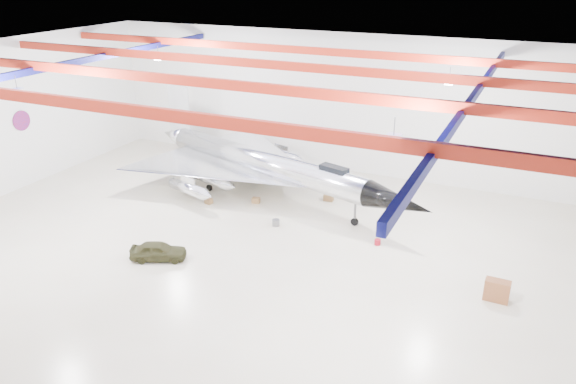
% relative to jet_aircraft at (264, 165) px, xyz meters
% --- Properties ---
extents(floor, '(40.00, 40.00, 0.00)m').
position_rel_jet_aircraft_xyz_m(floor, '(2.68, -7.60, -2.24)').
color(floor, '#C0B499').
rests_on(floor, ground).
extents(wall_back, '(40.00, 0.00, 40.00)m').
position_rel_jet_aircraft_xyz_m(wall_back, '(2.68, 7.40, 3.26)').
color(wall_back, silver).
rests_on(wall_back, floor).
extents(ceiling, '(40.00, 40.00, 0.00)m').
position_rel_jet_aircraft_xyz_m(ceiling, '(2.68, -7.60, 8.76)').
color(ceiling, '#0A0F38').
rests_on(ceiling, wall_back).
extents(ceiling_structure, '(39.50, 29.50, 1.08)m').
position_rel_jet_aircraft_xyz_m(ceiling_structure, '(2.68, -7.60, 8.08)').
color(ceiling_structure, maroon).
rests_on(ceiling_structure, ceiling).
extents(wall_roundel, '(0.10, 1.50, 1.50)m').
position_rel_jet_aircraft_xyz_m(wall_roundel, '(-17.26, -5.60, 2.76)').
color(wall_roundel, '#B21414').
rests_on(wall_roundel, wall_left).
extents(jet_aircraft, '(24.51, 17.70, 6.83)m').
position_rel_jet_aircraft_xyz_m(jet_aircraft, '(0.00, 0.00, 0.00)').
color(jet_aircraft, silver).
rests_on(jet_aircraft, floor).
extents(jeep, '(3.44, 2.51, 1.09)m').
position_rel_jet_aircraft_xyz_m(jeep, '(-1.05, -11.30, -1.70)').
color(jeep, '#323219').
rests_on(jeep, floor).
extents(desk, '(1.25, 0.65, 1.13)m').
position_rel_jet_aircraft_xyz_m(desk, '(17.07, -7.58, -1.67)').
color(desk, brown).
rests_on(desk, floor).
extents(crate_ply, '(0.58, 0.50, 0.35)m').
position_rel_jet_aircraft_xyz_m(crate_ply, '(-2.79, -3.21, -2.06)').
color(crate_ply, olive).
rests_on(crate_ply, floor).
extents(engine_drum, '(0.54, 0.54, 0.43)m').
position_rel_jet_aircraft_xyz_m(engine_drum, '(3.14, -4.47, -2.02)').
color(engine_drum, '#59595B').
rests_on(engine_drum, floor).
extents(parts_bin, '(0.74, 0.63, 0.48)m').
position_rel_jet_aircraft_xyz_m(parts_bin, '(4.77, 0.86, -2.00)').
color(parts_bin, olive).
rests_on(parts_bin, floor).
extents(crate_small, '(0.39, 0.31, 0.27)m').
position_rel_jet_aircraft_xyz_m(crate_small, '(-6.18, -1.16, -2.10)').
color(crate_small, '#59595B').
rests_on(crate_small, floor).
extents(tool_chest, '(0.41, 0.41, 0.34)m').
position_rel_jet_aircraft_xyz_m(tool_chest, '(9.90, -4.25, -2.07)').
color(tool_chest, '#A31020').
rests_on(tool_chest, floor).
extents(oil_barrel, '(0.62, 0.54, 0.38)m').
position_rel_jet_aircraft_xyz_m(oil_barrel, '(0.22, -1.70, -2.05)').
color(oil_barrel, olive).
rests_on(oil_barrel, floor).
extents(spares_box, '(0.41, 0.41, 0.36)m').
position_rel_jet_aircraft_xyz_m(spares_box, '(6.15, 3.02, -2.06)').
color(spares_box, '#59595B').
rests_on(spares_box, floor).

